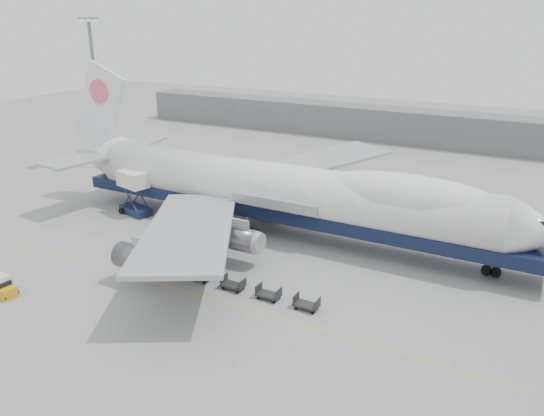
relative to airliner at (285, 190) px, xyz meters
The scene contains 14 objects.
ground 13.27m from the airliner, 93.08° to the right, with size 260.00×260.00×0.00m, color gray.
apron_line 18.87m from the airliner, 92.05° to the right, with size 60.00×0.15×0.01m, color gold.
hangar 59.01m from the airliner, 100.40° to the left, with size 110.00×8.00×7.00m, color slate.
floodlight_mast 45.14m from the airliner, 164.28° to the left, with size 2.40×2.40×25.43m.
airliner is the anchor object (origin of this frame).
catering_truck 21.54m from the airliner, behind, with size 5.14×4.03×6.04m.
baggage_tug 32.29m from the airliner, 121.99° to the right, with size 2.92×1.77×2.03m.
traffic_cone 21.74m from the airliner, 117.97° to the right, with size 0.34×0.34×0.50m.
dolly_0 18.94m from the airliner, 122.75° to the right, with size 2.30×1.35×1.30m.
dolly_1 17.19m from the airliner, 110.87° to the right, with size 2.30×1.35×1.30m.
dolly_2 16.27m from the airliner, 96.80° to the right, with size 2.30×1.35×1.30m.
dolly_3 16.31m from the airliner, 81.87° to the right, with size 2.30×1.35×1.30m.
dolly_4 17.32m from the airliner, 67.96° to the right, with size 2.30×1.35×1.30m.
dolly_5 19.13m from the airliner, 56.30° to the right, with size 2.30×1.35×1.30m.
Camera 1 is at (28.61, -42.70, 25.64)m, focal length 35.00 mm.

